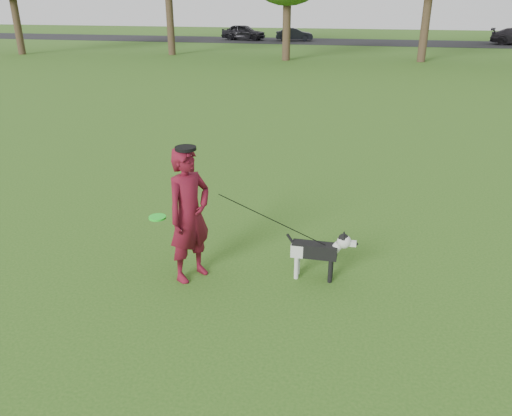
% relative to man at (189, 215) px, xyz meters
% --- Properties ---
extents(ground, '(120.00, 120.00, 0.00)m').
position_rel_man_xyz_m(ground, '(0.96, 0.11, -0.92)').
color(ground, '#285116').
rests_on(ground, ground).
extents(road, '(120.00, 7.00, 0.02)m').
position_rel_man_xyz_m(road, '(0.96, 40.11, -0.91)').
color(road, black).
rests_on(road, ground).
extents(man, '(0.72, 0.80, 1.84)m').
position_rel_man_xyz_m(man, '(0.00, 0.00, 0.00)').
color(man, '#5B0D22').
rests_on(man, ground).
extents(dog, '(0.96, 0.19, 0.73)m').
position_rel_man_xyz_m(dog, '(1.71, 0.32, -0.48)').
color(dog, black).
rests_on(dog, ground).
extents(car_left, '(4.06, 2.03, 1.33)m').
position_rel_man_xyz_m(car_left, '(-9.35, 40.11, -0.24)').
color(car_left, black).
rests_on(car_left, road).
extents(car_mid, '(3.38, 1.69, 1.06)m').
position_rel_man_xyz_m(car_mid, '(-4.76, 40.11, -0.37)').
color(car_mid, black).
rests_on(car_mid, road).
extents(man_held_items, '(2.38, 0.51, 1.36)m').
position_rel_man_xyz_m(man_held_items, '(1.13, 0.13, -0.03)').
color(man_held_items, '#1CE426').
rests_on(man_held_items, ground).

